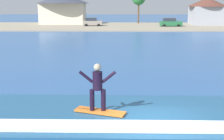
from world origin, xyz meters
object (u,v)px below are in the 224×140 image
(car_far_shore, at_px, (170,22))
(house_gabled_white, at_px, (207,10))
(surfboard, at_px, (100,111))
(surfer, at_px, (98,85))
(house_with_chimney, at_px, (63,6))
(wave_crest, at_px, (109,126))
(car_near_shore, at_px, (92,22))

(car_far_shore, bearing_deg, house_gabled_white, 31.27)
(house_gabled_white, bearing_deg, surfboard, -109.15)
(surfer, height_order, house_with_chimney, house_with_chimney)
(car_far_shore, height_order, house_with_chimney, house_with_chimney)
(wave_crest, xyz_separation_m, surfboard, (-0.29, -0.26, 0.62))
(car_near_shore, bearing_deg, surfer, -84.89)
(wave_crest, relative_size, car_near_shore, 2.41)
(car_near_shore, relative_size, house_with_chimney, 0.33)
(car_near_shore, xyz_separation_m, house_with_chimney, (-7.21, 6.31, 3.18))
(surfer, xyz_separation_m, house_gabled_white, (20.10, 57.63, 1.30))
(wave_crest, distance_m, surfboard, 0.73)
(surfboard, bearing_deg, house_with_chimney, 101.44)
(surfer, relative_size, car_far_shore, 0.36)
(surfboard, relative_size, car_near_shore, 0.45)
(house_gabled_white, bearing_deg, car_far_shore, -148.73)
(surfboard, distance_m, house_gabled_white, 61.08)
(surfer, height_order, house_gabled_white, house_gabled_white)
(house_with_chimney, bearing_deg, wave_crest, -78.24)
(house_gabled_white, bearing_deg, surfer, -109.23)
(car_near_shore, relative_size, house_gabled_white, 0.46)
(wave_crest, distance_m, car_near_shore, 53.25)
(surfboard, bearing_deg, car_far_shore, 77.91)
(house_with_chimney, height_order, house_gabled_white, house_with_chimney)
(surfboard, distance_m, surfer, 0.92)
(wave_crest, distance_m, surfer, 1.59)
(wave_crest, height_order, surfer, surfer)
(wave_crest, relative_size, house_gabled_white, 1.11)
(surfboard, relative_size, house_gabled_white, 0.21)
(car_far_shore, distance_m, house_gabled_white, 10.59)
(car_near_shore, distance_m, house_with_chimney, 10.10)
(wave_crest, relative_size, surfboard, 5.38)
(house_with_chimney, bearing_deg, house_gabled_white, -3.41)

